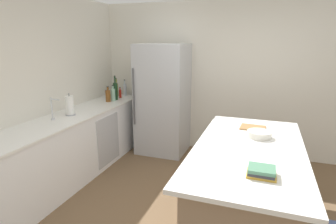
% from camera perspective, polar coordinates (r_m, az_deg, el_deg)
% --- Properties ---
extents(wall_rear, '(6.00, 0.10, 2.60)m').
position_cam_1_polar(wall_rear, '(4.91, 13.87, 6.49)').
color(wall_rear, silver).
rests_on(wall_rear, ground_plane).
extents(wall_left, '(0.10, 6.00, 2.60)m').
position_cam_1_polar(wall_left, '(3.97, -28.52, 3.28)').
color(wall_left, silver).
rests_on(wall_left, ground_plane).
extents(counter_run_left, '(0.67, 3.17, 0.93)m').
position_cam_1_polar(counter_run_left, '(4.31, -18.60, -6.46)').
color(counter_run_left, white).
rests_on(counter_run_left, ground_plane).
extents(kitchen_island, '(1.06, 2.12, 0.92)m').
position_cam_1_polar(kitchen_island, '(3.12, 15.72, -14.65)').
color(kitchen_island, '#8E755B').
rests_on(kitchen_island, ground_plane).
extents(refrigerator, '(0.83, 0.75, 1.90)m').
position_cam_1_polar(refrigerator, '(4.85, -1.07, 2.59)').
color(refrigerator, '#B7BABF').
rests_on(refrigerator, ground_plane).
extents(sink_faucet, '(0.15, 0.05, 0.30)m').
position_cam_1_polar(sink_faucet, '(3.93, -22.64, 0.69)').
color(sink_faucet, silver).
rests_on(sink_faucet, counter_run_left).
extents(paper_towel_roll, '(0.14, 0.14, 0.31)m').
position_cam_1_polar(paper_towel_roll, '(4.11, -19.53, 1.22)').
color(paper_towel_roll, gray).
rests_on(paper_towel_roll, counter_run_left).
extents(soda_bottle, '(0.07, 0.07, 0.30)m').
position_cam_1_polar(soda_bottle, '(5.31, -8.86, 4.61)').
color(soda_bottle, silver).
rests_on(soda_bottle, counter_run_left).
extents(olive_oil_bottle, '(0.05, 0.05, 0.34)m').
position_cam_1_polar(olive_oil_bottle, '(5.29, -10.50, 4.61)').
color(olive_oil_bottle, olive).
rests_on(olive_oil_bottle, counter_run_left).
extents(hot_sauce_bottle, '(0.04, 0.04, 0.19)m').
position_cam_1_polar(hot_sauce_bottle, '(5.15, -9.80, 3.79)').
color(hot_sauce_bottle, red).
rests_on(hot_sauce_bottle, counter_run_left).
extents(syrup_bottle, '(0.06, 0.06, 0.24)m').
position_cam_1_polar(syrup_bottle, '(5.10, -11.17, 3.86)').
color(syrup_bottle, '#5B3319').
rests_on(syrup_bottle, counter_run_left).
extents(wine_bottle, '(0.08, 0.08, 0.42)m').
position_cam_1_polar(wine_bottle, '(4.97, -10.76, 4.32)').
color(wine_bottle, '#19381E').
rests_on(wine_bottle, counter_run_left).
extents(gin_bottle, '(0.07, 0.07, 0.28)m').
position_cam_1_polar(gin_bottle, '(4.88, -11.22, 3.56)').
color(gin_bottle, '#8CB79E').
rests_on(gin_bottle, counter_run_left).
extents(whiskey_bottle, '(0.09, 0.09, 0.26)m').
position_cam_1_polar(whiskey_bottle, '(4.84, -12.22, 3.32)').
color(whiskey_bottle, brown).
rests_on(whiskey_bottle, counter_run_left).
extents(cookbook_stack, '(0.23, 0.19, 0.07)m').
position_cam_1_polar(cookbook_stack, '(2.36, 18.67, -11.54)').
color(cookbook_stack, gold).
rests_on(cookbook_stack, kitchen_island).
extents(mixing_bowl, '(0.26, 0.26, 0.07)m').
position_cam_1_polar(mixing_bowl, '(3.22, 18.23, -4.37)').
color(mixing_bowl, silver).
rests_on(mixing_bowl, kitchen_island).
extents(cutting_board, '(0.30, 0.25, 0.02)m').
position_cam_1_polar(cutting_board, '(3.53, 17.04, -3.10)').
color(cutting_board, '#9E7042').
rests_on(cutting_board, kitchen_island).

